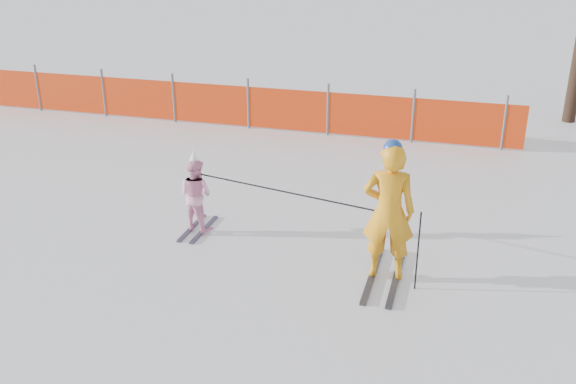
% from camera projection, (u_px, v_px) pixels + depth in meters
% --- Properties ---
extents(ground, '(120.00, 120.00, 0.00)m').
position_uv_depth(ground, '(279.00, 267.00, 9.48)').
color(ground, white).
rests_on(ground, ground).
extents(adult, '(0.77, 1.67, 2.07)m').
position_uv_depth(adult, '(389.00, 211.00, 8.81)').
color(adult, black).
rests_on(adult, ground).
extents(child, '(0.69, 1.06, 1.40)m').
position_uv_depth(child, '(196.00, 194.00, 10.40)').
color(child, black).
rests_on(child, ground).
extents(ski_poles, '(3.54, 0.90, 1.17)m').
position_uv_depth(ski_poles, '(319.00, 207.00, 9.30)').
color(ski_poles, black).
rests_on(ski_poles, ground).
extents(safety_fence, '(16.50, 0.06, 1.25)m').
position_uv_depth(safety_fence, '(182.00, 101.00, 16.19)').
color(safety_fence, '#595960').
rests_on(safety_fence, ground).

